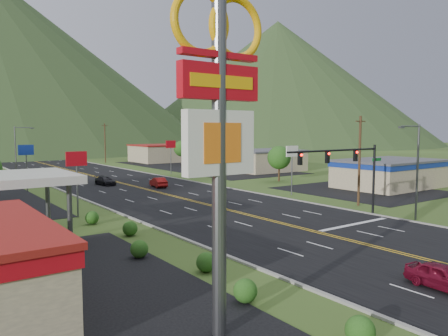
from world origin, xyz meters
TOP-DOWN VIEW (x-y plane):
  - curb_west at (-10.15, 0.00)m, footprint 0.30×460.00m
  - pylon_sign at (-17.00, 2.00)m, footprint 4.32×0.60m
  - traffic_signal at (6.48, 14.00)m, footprint 13.10×0.43m
  - streetlight_east at (11.18, 10.00)m, footprint 3.28×0.25m
  - streetlight_west at (-11.68, 70.00)m, footprint 3.28×0.25m
  - building_east_near at (30.00, 25.00)m, footprint 15.40×10.40m
  - building_east_mid at (32.00, 55.00)m, footprint 14.40×11.40m
  - building_east_far at (28.00, 90.00)m, footprint 16.40×12.40m
  - pole_sign_west_a at (-14.00, 30.00)m, footprint 2.00×0.18m
  - pole_sign_west_b at (-14.00, 52.00)m, footprint 2.00×0.18m
  - pole_sign_east_a at (13.00, 28.00)m, footprint 2.00×0.18m
  - pole_sign_east_b at (13.00, 60.00)m, footprint 2.00×0.18m
  - tree_east_a at (22.00, 40.00)m, footprint 3.84×3.84m
  - tree_east_b at (26.00, 78.00)m, footprint 3.84×3.84m
  - utility_pole_a at (13.50, 18.00)m, footprint 1.60×0.28m
  - utility_pole_b at (13.50, 55.00)m, footprint 1.60×0.28m
  - utility_pole_c at (13.50, 95.00)m, footprint 1.60×0.28m
  - utility_pole_d at (13.50, 135.00)m, footprint 1.60×0.28m
  - mountain_ne at (147.84, 176.19)m, footprint 180.00×180.00m
  - car_red_near at (-4.42, -0.85)m, footprint 1.85×4.07m
  - car_dark_mid at (-2.94, 51.85)m, footprint 2.29×4.60m
  - car_red_far at (2.51, 44.96)m, footprint 2.18×4.48m

SIDE VIEW (x-z plane):
  - curb_west at x=-10.15m, z-range -0.07..0.07m
  - car_dark_mid at x=-2.94m, z-range 0.00..1.28m
  - car_red_near at x=-4.42m, z-range 0.00..1.35m
  - car_red_far at x=2.51m, z-range 0.00..1.42m
  - building_east_mid at x=32.00m, z-range 0.01..4.31m
  - building_east_far at x=28.00m, z-range 0.01..4.51m
  - building_east_near at x=30.00m, z-range 0.22..4.32m
  - tree_east_a at x=22.00m, z-range 0.98..6.80m
  - tree_east_b at x=26.00m, z-range 0.98..6.80m
  - pole_sign_west_a at x=-14.00m, z-range 1.85..8.25m
  - pole_sign_west_b at x=-14.00m, z-range 1.85..8.25m
  - pole_sign_east_a at x=13.00m, z-range 1.85..8.25m
  - pole_sign_east_b at x=13.00m, z-range 1.85..8.25m
  - utility_pole_a at x=13.50m, z-range 0.13..10.13m
  - utility_pole_b at x=13.50m, z-range 0.13..10.13m
  - utility_pole_c at x=13.50m, z-range 0.13..10.13m
  - utility_pole_d at x=13.50m, z-range 0.13..10.13m
  - streetlight_east at x=11.18m, z-range 0.68..9.68m
  - streetlight_west at x=-11.68m, z-range 0.68..9.68m
  - traffic_signal at x=6.48m, z-range 1.83..8.83m
  - pylon_sign at x=-17.00m, z-range 2.30..16.30m
  - mountain_ne at x=147.84m, z-range 0.00..70.00m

